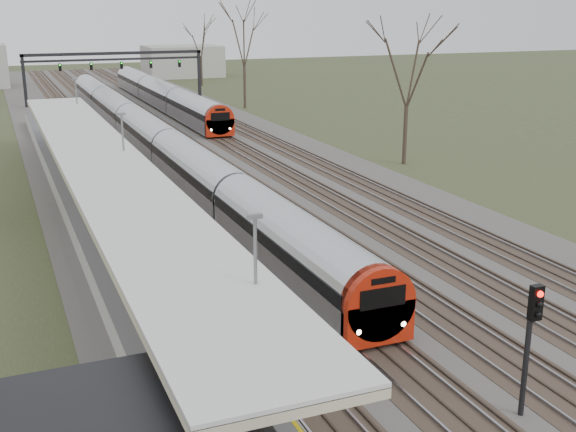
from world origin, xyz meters
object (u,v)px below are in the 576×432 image
object	(u,v)px
train_near	(148,134)
passenger	(241,404)
signal_post	(531,331)
train_far	(162,95)

from	to	relation	value
train_near	passenger	bearing A→B (deg)	-98.71
train_near	passenger	xyz separation A→B (m)	(-6.39, -41.70, 0.44)
train_near	signal_post	size ratio (longest dim) A/B	18.34
train_near	passenger	distance (m)	42.19
train_far	passenger	bearing A→B (deg)	-101.23
train_far	passenger	xyz separation A→B (m)	(-13.39, -67.41, 0.44)
train_near	train_far	distance (m)	26.64
train_far	passenger	size ratio (longest dim) A/B	24.58
train_far	passenger	distance (m)	68.73
passenger	signal_post	xyz separation A→B (m)	(8.14, -0.73, 0.81)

